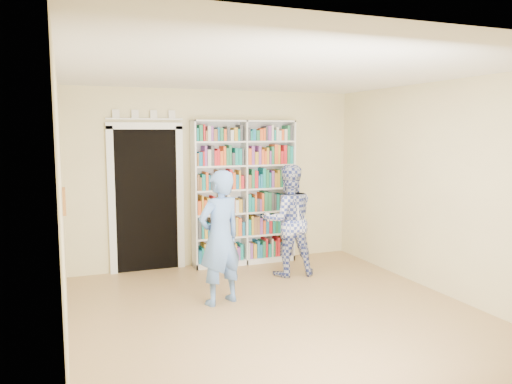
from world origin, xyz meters
The scene contains 11 objects.
floor centered at (0.00, 0.00, 0.00)m, with size 5.00×5.00×0.00m, color #A98552.
ceiling centered at (0.00, 0.00, 2.70)m, with size 5.00×5.00×0.00m, color white.
wall_back centered at (0.00, 2.50, 1.35)m, with size 4.50×4.50×0.00m, color beige.
wall_left centered at (-2.25, 0.00, 1.35)m, with size 5.00×5.00×0.00m, color beige.
wall_right centered at (2.25, 0.00, 1.35)m, with size 5.00×5.00×0.00m, color beige.
bookshelf centered at (0.38, 2.34, 1.13)m, with size 1.63×0.31×2.24m.
doorway centered at (-1.10, 2.48, 1.18)m, with size 1.10×0.08×2.43m.
wall_art centered at (-2.23, 0.20, 1.40)m, with size 0.03×0.25×0.25m, color brown.
man_blue centered at (-0.51, 0.69, 0.81)m, with size 0.59×0.39×1.62m, color #5881C5.
man_plaid centered at (0.76, 1.50, 0.80)m, with size 0.78×0.61×1.60m, color #2E3D8E.
paper_sheet centered at (0.87, 1.31, 0.97)m, with size 0.20×0.01×0.29m, color white.
Camera 1 is at (-2.21, -4.91, 2.07)m, focal length 35.00 mm.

